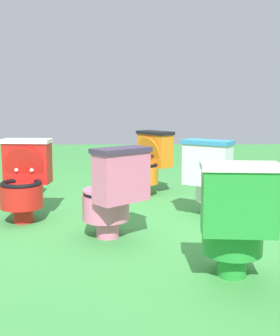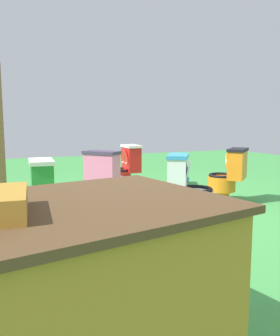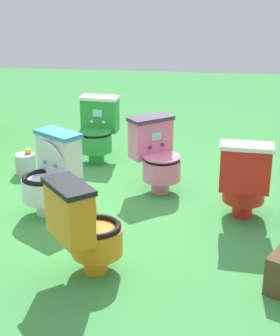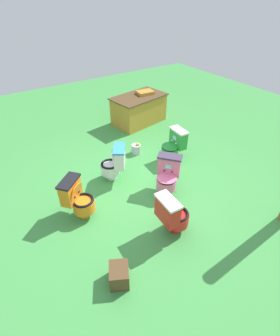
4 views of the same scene
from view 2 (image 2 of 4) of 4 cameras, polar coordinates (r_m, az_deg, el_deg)
ground at (r=4.25m, az=0.85°, el=-6.97°), size 14.00×14.00×0.00m
toilet_orange at (r=4.76m, az=14.56°, el=-1.03°), size 0.62×0.64×0.73m
toilet_red at (r=5.22m, az=-2.58°, el=-0.04°), size 0.52×0.45×0.73m
toilet_pink at (r=4.27m, az=-5.56°, el=-1.83°), size 0.64×0.62×0.73m
toilet_green at (r=3.36m, az=-14.03°, el=-4.61°), size 0.53×0.45×0.73m
toilet_white at (r=3.75m, az=7.89°, el=-3.15°), size 0.63×0.61×0.73m
vendor_table at (r=1.41m, az=-17.32°, el=-21.51°), size 1.58×1.09×0.85m
small_crate at (r=5.98m, az=6.39°, el=-1.39°), size 0.36×0.38×0.27m
lemon_bucket at (r=2.94m, az=-1.06°, el=-11.28°), size 0.22×0.22×0.28m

